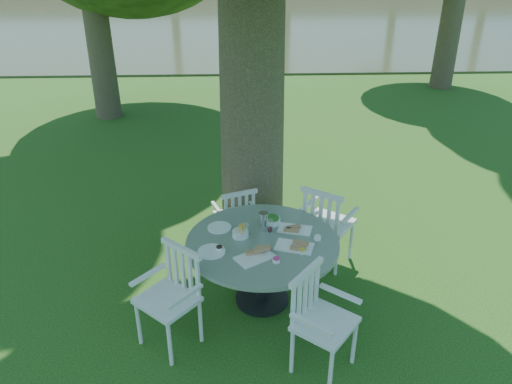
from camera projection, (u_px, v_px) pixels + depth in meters
ground at (257, 264)px, 5.89m from camera, size 140.00×140.00×0.00m
table at (262, 251)px, 5.02m from camera, size 1.53×1.53×0.74m
chair_ne at (325, 221)px, 5.62m from camera, size 0.69×0.68×1.00m
chair_nw at (237, 215)px, 5.91m from camera, size 0.54×0.53×0.85m
chair_sw at (175, 289)px, 4.56m from camera, size 0.67×0.67×0.97m
chair_se at (316, 313)px, 4.27m from camera, size 0.66×0.67×0.96m
tableware at (259, 233)px, 5.02m from camera, size 1.22×0.90×0.20m
river at (238, 11)px, 26.36m from camera, size 100.00×28.00×0.12m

